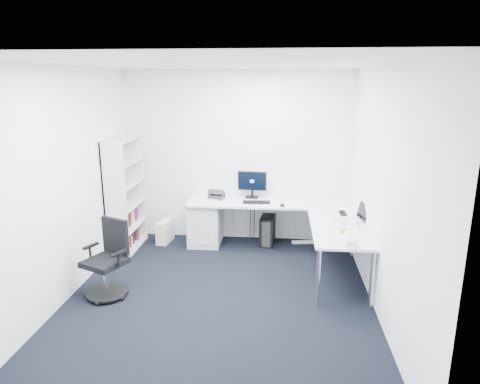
# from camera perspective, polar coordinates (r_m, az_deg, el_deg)

# --- Properties ---
(ground) EXTENTS (4.20, 4.20, 0.00)m
(ground) POSITION_cam_1_polar(r_m,az_deg,el_deg) (5.27, -2.79, -14.02)
(ground) COLOR black
(ceiling) EXTENTS (4.20, 4.20, 0.00)m
(ceiling) POSITION_cam_1_polar(r_m,az_deg,el_deg) (4.63, -3.22, 16.77)
(ceiling) COLOR white
(wall_back) EXTENTS (3.60, 0.02, 2.70)m
(wall_back) POSITION_cam_1_polar(r_m,az_deg,el_deg) (6.81, -0.42, 4.71)
(wall_back) COLOR white
(wall_back) RESTS_ON ground
(wall_front) EXTENTS (3.60, 0.02, 2.70)m
(wall_front) POSITION_cam_1_polar(r_m,az_deg,el_deg) (2.82, -9.29, -10.22)
(wall_front) COLOR white
(wall_front) RESTS_ON ground
(wall_left) EXTENTS (0.02, 4.20, 2.70)m
(wall_left) POSITION_cam_1_polar(r_m,az_deg,el_deg) (5.34, -22.49, 0.78)
(wall_left) COLOR white
(wall_left) RESTS_ON ground
(wall_right) EXTENTS (0.02, 4.20, 2.70)m
(wall_right) POSITION_cam_1_polar(r_m,az_deg,el_deg) (4.85, 18.55, -0.17)
(wall_right) COLOR white
(wall_right) RESTS_ON ground
(l_desk) EXTENTS (2.50, 1.40, 0.73)m
(l_desk) POSITION_cam_1_polar(r_m,az_deg,el_deg) (6.35, 3.91, -5.28)
(l_desk) COLOR silver
(l_desk) RESTS_ON ground
(drawer_pedestal) EXTENTS (0.49, 0.61, 0.75)m
(drawer_pedestal) POSITION_cam_1_polar(r_m,az_deg,el_deg) (6.81, -4.63, -3.83)
(drawer_pedestal) COLOR silver
(drawer_pedestal) RESTS_ON ground
(bookshelf) EXTENTS (0.33, 0.85, 1.71)m
(bookshelf) POSITION_cam_1_polar(r_m,az_deg,el_deg) (6.66, -15.04, -0.39)
(bookshelf) COLOR silver
(bookshelf) RESTS_ON ground
(task_chair) EXTENTS (0.68, 0.68, 0.93)m
(task_chair) POSITION_cam_1_polar(r_m,az_deg,el_deg) (5.37, -17.64, -8.66)
(task_chair) COLOR black
(task_chair) RESTS_ON ground
(black_pc_tower) EXTENTS (0.25, 0.48, 0.45)m
(black_pc_tower) POSITION_cam_1_polar(r_m,az_deg,el_deg) (6.84, 3.70, -5.03)
(black_pc_tower) COLOR black
(black_pc_tower) RESTS_ON ground
(beige_pc_tower) EXTENTS (0.22, 0.39, 0.35)m
(beige_pc_tower) POSITION_cam_1_polar(r_m,az_deg,el_deg) (7.00, -9.97, -5.20)
(beige_pc_tower) COLOR beige
(beige_pc_tower) RESTS_ON ground
(power_strip) EXTENTS (0.36, 0.12, 0.04)m
(power_strip) POSITION_cam_1_polar(r_m,az_deg,el_deg) (6.96, 8.39, -6.61)
(power_strip) COLOR white
(power_strip) RESTS_ON ground
(monitor) EXTENTS (0.46, 0.18, 0.43)m
(monitor) POSITION_cam_1_polar(r_m,az_deg,el_deg) (6.71, 1.62, 1.01)
(monitor) COLOR black
(monitor) RESTS_ON l_desk
(black_keyboard) EXTENTS (0.42, 0.18, 0.02)m
(black_keyboard) POSITION_cam_1_polar(r_m,az_deg,el_deg) (6.48, 2.20, -1.37)
(black_keyboard) COLOR black
(black_keyboard) RESTS_ON l_desk
(mouse) EXTENTS (0.07, 0.10, 0.03)m
(mouse) POSITION_cam_1_polar(r_m,az_deg,el_deg) (6.34, 5.64, -1.76)
(mouse) COLOR black
(mouse) RESTS_ON l_desk
(desk_phone) EXTENTS (0.26, 0.26, 0.16)m
(desk_phone) POSITION_cam_1_polar(r_m,az_deg,el_deg) (6.70, -3.14, -0.24)
(desk_phone) COLOR #29282B
(desk_phone) RESTS_ON l_desk
(laptop) EXTENTS (0.42, 0.42, 0.26)m
(laptop) POSITION_cam_1_polar(r_m,az_deg,el_deg) (5.76, 14.00, -2.60)
(laptop) COLOR white
(laptop) RESTS_ON l_desk
(white_keyboard) EXTENTS (0.17, 0.41, 0.01)m
(white_keyboard) POSITION_cam_1_polar(r_m,az_deg,el_deg) (5.70, 11.68, -3.99)
(white_keyboard) COLOR white
(white_keyboard) RESTS_ON l_desk
(headphones) EXTENTS (0.14, 0.21, 0.05)m
(headphones) POSITION_cam_1_polar(r_m,az_deg,el_deg) (6.09, 13.56, -2.69)
(headphones) COLOR black
(headphones) RESTS_ON l_desk
(orange_fruit) EXTENTS (0.08, 0.08, 0.08)m
(orange_fruit) POSITION_cam_1_polar(r_m,az_deg,el_deg) (5.30, 13.64, -5.17)
(orange_fruit) COLOR orange
(orange_fruit) RESTS_ON l_desk
(tissue_box) EXTENTS (0.18, 0.26, 0.08)m
(tissue_box) POSITION_cam_1_polar(r_m,az_deg,el_deg) (5.02, 14.23, -6.32)
(tissue_box) COLOR white
(tissue_box) RESTS_ON l_desk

